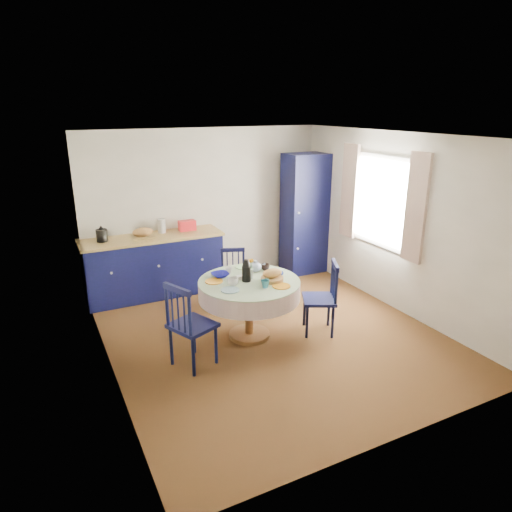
{
  "coord_description": "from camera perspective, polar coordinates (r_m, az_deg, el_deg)",
  "views": [
    {
      "loc": [
        -2.56,
        -4.68,
        2.84
      ],
      "look_at": [
        -0.12,
        0.2,
        1.02
      ],
      "focal_mm": 32.0,
      "sensor_mm": 36.0,
      "label": 1
    }
  ],
  "objects": [
    {
      "name": "window",
      "position": [
        6.85,
        15.39,
        6.7
      ],
      "size": [
        0.1,
        1.74,
        1.45
      ],
      "color": "white",
      "rests_on": "wall_right"
    },
    {
      "name": "mug_c",
      "position": [
        5.99,
        1.16,
        -1.39
      ],
      "size": [
        0.11,
        0.11,
        0.09
      ],
      "primitive_type": "imported",
      "color": "black",
      "rests_on": "dining_table"
    },
    {
      "name": "mug_d",
      "position": [
        5.88,
        -3.44,
        -1.82
      ],
      "size": [
        0.09,
        0.09,
        0.08
      ],
      "primitive_type": "imported",
      "color": "silver",
      "rests_on": "dining_table"
    },
    {
      "name": "wall_back",
      "position": [
        7.56,
        -6.23,
        6.18
      ],
      "size": [
        4.0,
        0.02,
        2.5
      ],
      "primitive_type": "cube",
      "color": "silver",
      "rests_on": "floor"
    },
    {
      "name": "chair_right",
      "position": [
        5.94,
        8.29,
        -5.15
      ],
      "size": [
        0.56,
        0.57,
        0.96
      ],
      "rotation": [
        0.0,
        0.0,
        -2.04
      ],
      "color": "black",
      "rests_on": "floor"
    },
    {
      "name": "chair_far",
      "position": [
        6.62,
        -2.82,
        -2.86
      ],
      "size": [
        0.49,
        0.48,
        0.86
      ],
      "rotation": [
        0.0,
        0.0,
        -0.36
      ],
      "color": "black",
      "rests_on": "floor"
    },
    {
      "name": "mug_b",
      "position": [
        5.42,
        1.16,
        -3.51
      ],
      "size": [
        0.1,
        0.1,
        0.1
      ],
      "primitive_type": "imported",
      "color": "#2B6B7B",
      "rests_on": "dining_table"
    },
    {
      "name": "mug_a",
      "position": [
        5.49,
        -2.86,
        -3.23
      ],
      "size": [
        0.12,
        0.12,
        0.1
      ],
      "primitive_type": "imported",
      "color": "silver",
      "rests_on": "dining_table"
    },
    {
      "name": "wall_left",
      "position": [
        4.97,
        -18.71,
        -1.21
      ],
      "size": [
        0.02,
        4.5,
        2.5
      ],
      "primitive_type": "cube",
      "color": "silver",
      "rests_on": "floor"
    },
    {
      "name": "kitchen_counter",
      "position": [
        7.21,
        -12.66,
        -1.06
      ],
      "size": [
        2.13,
        0.69,
        1.19
      ],
      "rotation": [
        0.0,
        0.0,
        -0.01
      ],
      "color": "black",
      "rests_on": "floor"
    },
    {
      "name": "wall_right",
      "position": [
        6.72,
        17.17,
        3.93
      ],
      "size": [
        0.02,
        4.5,
        2.5
      ],
      "primitive_type": "cube",
      "color": "silver",
      "rests_on": "floor"
    },
    {
      "name": "ceiling",
      "position": [
        5.34,
        2.14,
        14.78
      ],
      "size": [
        4.5,
        4.5,
        0.0
      ],
      "primitive_type": "plane",
      "rotation": [
        3.14,
        0.0,
        0.0
      ],
      "color": "white",
      "rests_on": "wall_back"
    },
    {
      "name": "cobalt_bowl",
      "position": [
        5.78,
        -4.51,
        -2.38
      ],
      "size": [
        0.22,
        0.22,
        0.05
      ],
      "primitive_type": "imported",
      "color": "#080967",
      "rests_on": "dining_table"
    },
    {
      "name": "chair_left",
      "position": [
        5.17,
        -8.3,
        -8.47
      ],
      "size": [
        0.58,
        0.59,
        1.02
      ],
      "rotation": [
        0.0,
        0.0,
        1.98
      ],
      "color": "black",
      "rests_on": "floor"
    },
    {
      "name": "floor",
      "position": [
        6.04,
        1.85,
        -9.6
      ],
      "size": [
        4.5,
        4.5,
        0.0
      ],
      "primitive_type": "plane",
      "color": "black",
      "rests_on": "ground"
    },
    {
      "name": "dining_table",
      "position": [
        5.69,
        -0.79,
        -4.24
      ],
      "size": [
        1.27,
        1.27,
        1.05
      ],
      "color": "#563618",
      "rests_on": "floor"
    },
    {
      "name": "pantry_cabinet",
      "position": [
        7.98,
        6.12,
        5.25
      ],
      "size": [
        0.73,
        0.54,
        2.07
      ],
      "rotation": [
        0.0,
        0.0,
        -0.02
      ],
      "color": "black",
      "rests_on": "floor"
    }
  ]
}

